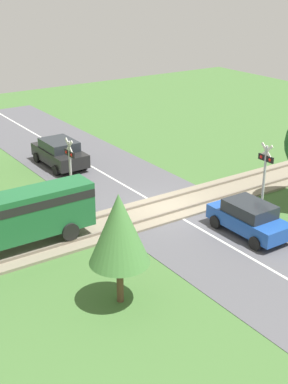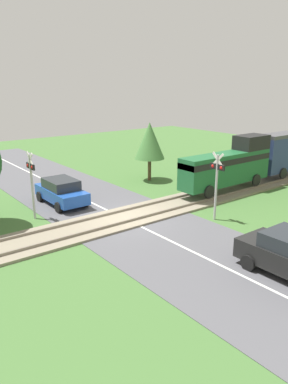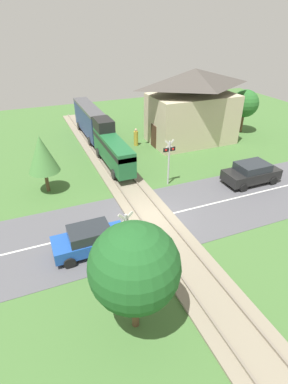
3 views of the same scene
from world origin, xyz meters
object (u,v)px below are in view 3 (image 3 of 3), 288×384
object	(u,v)px
car_near_crossing	(90,239)
pedestrian_by_station	(136,138)
car_far_side	(251,173)
train	(99,130)
crossing_signal_east_approach	(169,157)
crossing_signal_west_approach	(127,236)
station_building	(192,108)

from	to	relation	value
car_near_crossing	pedestrian_by_station	bearing A→B (deg)	59.82
car_near_crossing	car_far_side	xyz separation A→B (m)	(12.68, 2.88, 0.05)
train	car_near_crossing	size ratio (longest dim) A/B	3.94
train	car_near_crossing	xyz separation A→B (m)	(-4.12, -13.31, -1.09)
crossing_signal_east_approach	crossing_signal_west_approach	bearing A→B (deg)	-128.63
crossing_signal_west_approach	crossing_signal_east_approach	bearing A→B (deg)	51.37
crossing_signal_east_approach	pedestrian_by_station	size ratio (longest dim) A/B	2.08
crossing_signal_west_approach	crossing_signal_east_approach	xyz separation A→B (m)	(5.70, 7.13, 0.00)
train	crossing_signal_east_approach	xyz separation A→B (m)	(2.85, -8.30, 0.32)
crossing_signal_east_approach	station_building	size ratio (longest dim) A/B	0.41
crossing_signal_west_approach	crossing_signal_east_approach	distance (m)	9.13
crossing_signal_west_approach	crossing_signal_east_approach	world-z (taller)	same
car_near_crossing	crossing_signal_east_approach	world-z (taller)	crossing_signal_east_approach
train	pedestrian_by_station	bearing A→B (deg)	-3.54
car_far_side	pedestrian_by_station	bearing A→B (deg)	116.38
car_near_crossing	pedestrian_by_station	world-z (taller)	pedestrian_by_station
car_far_side	crossing_signal_west_approach	size ratio (longest dim) A/B	1.20
car_far_side	pedestrian_by_station	world-z (taller)	pedestrian_by_station
car_near_crossing	train	bearing A→B (deg)	72.79
crossing_signal_west_approach	station_building	distance (m)	18.44
car_far_side	crossing_signal_west_approach	bearing A→B (deg)	-156.31
train	crossing_signal_east_approach	size ratio (longest dim) A/B	4.35
crossing_signal_west_approach	car_far_side	bearing A→B (deg)	23.69
car_far_side	pedestrian_by_station	size ratio (longest dim) A/B	2.50
car_far_side	crossing_signal_east_approach	bearing A→B (deg)	159.58
car_near_crossing	crossing_signal_east_approach	size ratio (longest dim) A/B	1.10
car_near_crossing	crossing_signal_west_approach	size ratio (longest dim) A/B	1.10
crossing_signal_east_approach	car_far_side	bearing A→B (deg)	-20.42
car_near_crossing	station_building	size ratio (longest dim) A/B	0.45
station_building	car_near_crossing	bearing A→B (deg)	-136.86
crossing_signal_west_approach	station_building	world-z (taller)	station_building
station_building	train	bearing A→B (deg)	172.33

